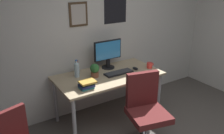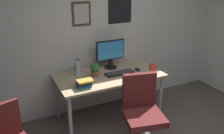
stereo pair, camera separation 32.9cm
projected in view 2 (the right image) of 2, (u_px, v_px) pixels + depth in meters
wall_back at (107, 28)px, 3.70m from camera, size 4.40×0.10×2.60m
desk at (109, 79)px, 3.46m from camera, size 1.52×0.79×0.72m
office_chair at (142, 109)px, 2.92m from camera, size 0.58×0.58×0.95m
monitor at (110, 53)px, 3.60m from camera, size 0.46×0.20×0.43m
keyboard at (120, 73)px, 3.45m from camera, size 0.43×0.15×0.03m
computer_mouse at (137, 69)px, 3.57m from camera, size 0.06×0.11×0.04m
water_bottle at (77, 68)px, 3.36m from camera, size 0.07×0.07×0.25m
coffee_mug_near at (153, 67)px, 3.60m from camera, size 0.12×0.09×0.09m
potted_plant at (95, 69)px, 3.34m from camera, size 0.13×0.13×0.19m
pen_cup at (79, 68)px, 3.53m from camera, size 0.07×0.07×0.20m
book_stack_left at (84, 83)px, 3.03m from camera, size 0.20×0.16×0.10m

